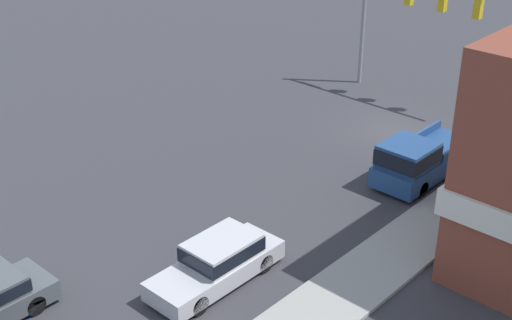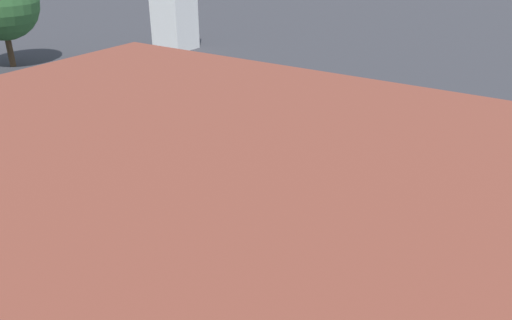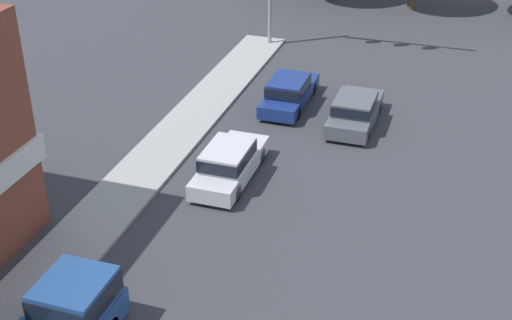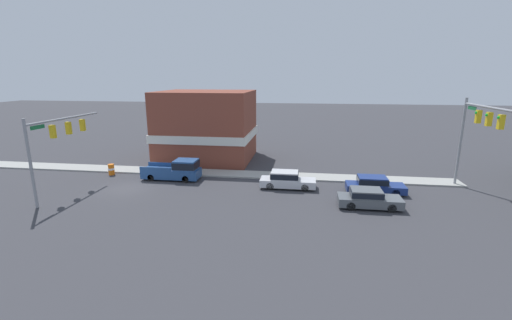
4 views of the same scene
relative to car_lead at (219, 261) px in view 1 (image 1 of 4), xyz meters
The scene contains 6 objects.
ground_plane 14.14m from the car_lead, 81.05° to the right, with size 200.00×200.00×0.00m, color #38383D.
sidewalk_curb 14.39m from the car_lead, 104.11° to the right, with size 2.40×60.00×0.14m.
near_signal_assembly 19.43m from the car_lead, 76.83° to the right, with size 8.87×0.49×6.77m.
car_lead is the anchor object (origin of this frame).
pickup_truck_parked 10.63m from the car_lead, 96.01° to the right, with size 1.98×5.48×1.96m.
construction_barrel 17.81m from the car_lead, 95.49° to the right, with size 0.60×0.60×1.09m.
Camera 1 is at (-16.12, 27.30, 14.21)m, focal length 50.00 mm.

